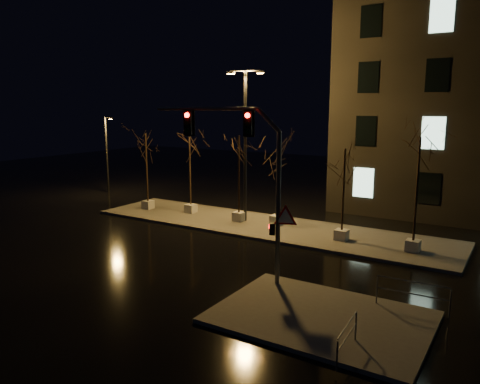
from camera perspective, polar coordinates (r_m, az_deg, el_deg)
The scene contains 14 objects.
ground at distance 22.86m, azimuth -4.52°, elevation -7.61°, with size 90.00×90.00×0.00m, color black.
median at distance 27.69m, azimuth 2.89°, elevation -4.19°, with size 22.00×5.00×0.15m, color #4D4A45.
sidewalk_corner at distance 16.53m, azimuth 9.82°, elevation -14.80°, with size 7.00×5.00×0.15m, color #4D4A45.
tree_0 at distance 31.97m, azimuth -11.39°, elevation 4.99°, with size 1.80×1.80×5.24m.
tree_1 at distance 30.35m, azimuth -6.16°, elevation 4.63°, with size 1.80×1.80×5.09m.
tree_2 at distance 27.89m, azimuth -0.13°, elevation 4.56°, with size 1.80×1.80×5.34m.
tree_3 at distance 27.23m, azimuth 4.57°, elevation 2.98°, with size 1.80×1.80×4.46m.
tree_4 at distance 24.47m, azimuth 12.59°, elevation 2.70°, with size 1.80×1.80×4.91m.
tree_5 at distance 23.45m, azimuth 20.95°, elevation 3.30°, with size 1.80×1.80×5.65m.
traffic_signal_mast at distance 18.01m, azimuth 1.22°, elevation 2.80°, with size 5.39×1.85×6.90m.
streetlight_main at distance 27.89m, azimuth 0.65°, elevation 6.87°, with size 2.22×0.80×8.96m.
streetlight_far at distance 39.73m, azimuth -15.89°, elevation 4.79°, with size 1.20×0.49×6.19m.
guard_rail_a at distance 17.37m, azimuth 20.29°, elevation -11.30°, with size 2.45×0.13×1.06m.
guard_rail_b at distance 14.07m, azimuth 12.94°, elevation -16.59°, with size 0.17×1.97×0.93m.
Camera 1 is at (12.98, -17.42, 7.11)m, focal length 35.00 mm.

